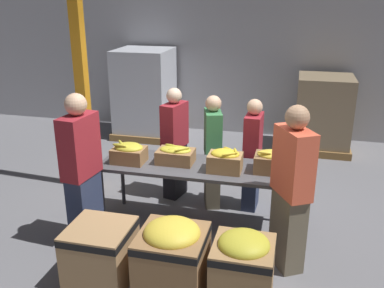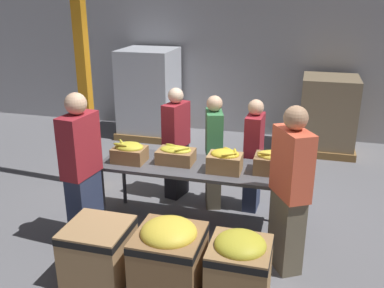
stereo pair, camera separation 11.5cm
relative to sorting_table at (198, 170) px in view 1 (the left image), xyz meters
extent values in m
plane|color=slate|center=(0.00, 0.00, -0.75)|extent=(30.00, 30.00, 0.00)
cube|color=#A8A8AD|center=(0.00, 3.92, 1.25)|extent=(16.00, 0.08, 4.00)
cube|color=#4C4C51|center=(0.00, 0.00, 0.04)|extent=(2.38, 0.75, 0.04)
cylinder|color=#38383D|center=(-1.13, -0.32, -0.37)|extent=(0.05, 0.05, 0.77)
cylinder|color=#38383D|center=(1.13, -0.32, -0.37)|extent=(0.05, 0.05, 0.77)
cylinder|color=#38383D|center=(-1.13, 0.32, -0.37)|extent=(0.05, 0.05, 0.77)
cylinder|color=#38383D|center=(1.13, 0.32, -0.37)|extent=(0.05, 0.05, 0.77)
cube|color=olive|center=(-0.85, -0.09, 0.15)|extent=(0.39, 0.30, 0.18)
ellipsoid|color=gold|center=(-0.85, -0.09, 0.25)|extent=(0.35, 0.27, 0.11)
ellipsoid|color=gold|center=(-0.95, -0.07, 0.29)|extent=(0.16, 0.20, 0.04)
ellipsoid|color=gold|center=(-0.87, -0.11, 0.27)|extent=(0.08, 0.19, 0.04)
ellipsoid|color=gold|center=(-0.85, -0.02, 0.28)|extent=(0.20, 0.06, 0.04)
ellipsoid|color=gold|center=(-0.93, -0.17, 0.30)|extent=(0.20, 0.09, 0.05)
cube|color=olive|center=(-0.29, 0.02, 0.14)|extent=(0.44, 0.30, 0.16)
ellipsoid|color=gold|center=(-0.29, 0.02, 0.23)|extent=(0.38, 0.24, 0.08)
ellipsoid|color=gold|center=(-0.29, -0.01, 0.26)|extent=(0.15, 0.12, 0.04)
ellipsoid|color=gold|center=(-0.35, 0.07, 0.26)|extent=(0.21, 0.11, 0.05)
ellipsoid|color=gold|center=(-0.19, -0.03, 0.27)|extent=(0.18, 0.17, 0.04)
cube|color=#A37A4C|center=(0.34, -0.08, 0.16)|extent=(0.39, 0.29, 0.21)
ellipsoid|color=yellow|center=(0.34, -0.08, 0.27)|extent=(0.33, 0.25, 0.10)
ellipsoid|color=yellow|center=(0.42, -0.08, 0.30)|extent=(0.09, 0.16, 0.04)
ellipsoid|color=yellow|center=(0.40, -0.17, 0.31)|extent=(0.19, 0.14, 0.04)
ellipsoid|color=yellow|center=(0.45, -0.07, 0.32)|extent=(0.08, 0.17, 0.04)
ellipsoid|color=yellow|center=(0.36, -0.01, 0.31)|extent=(0.15, 0.13, 0.05)
cube|color=olive|center=(0.90, 0.03, 0.16)|extent=(0.46, 0.32, 0.20)
ellipsoid|color=yellow|center=(0.90, 0.03, 0.27)|extent=(0.41, 0.28, 0.10)
ellipsoid|color=yellow|center=(0.78, -0.05, 0.31)|extent=(0.17, 0.06, 0.04)
ellipsoid|color=yellow|center=(1.03, -0.04, 0.30)|extent=(0.18, 0.13, 0.05)
cube|color=#6B604C|center=(0.06, 0.60, -0.39)|extent=(0.28, 0.39, 0.73)
cube|color=#387A47|center=(0.06, 0.60, 0.28)|extent=(0.32, 0.45, 0.60)
sphere|color=#DBAD89|center=(0.06, 0.60, 0.68)|extent=(0.21, 0.21, 0.21)
cube|color=#6B604C|center=(1.10, -0.58, -0.33)|extent=(0.39, 0.46, 0.84)
cube|color=#EA5B3D|center=(1.10, -0.58, 0.44)|extent=(0.44, 0.53, 0.70)
sphere|color=tan|center=(1.10, -0.58, 0.90)|extent=(0.24, 0.24, 0.24)
cube|color=#2D3856|center=(0.58, 0.65, -0.39)|extent=(0.20, 0.35, 0.72)
cube|color=maroon|center=(0.58, 0.65, 0.26)|extent=(0.22, 0.41, 0.59)
sphere|color=#DBAD89|center=(0.58, 0.65, 0.66)|extent=(0.20, 0.20, 0.20)
cube|color=#2D3856|center=(-1.17, -0.67, -0.33)|extent=(0.27, 0.43, 0.85)
cube|color=maroon|center=(-1.17, -0.67, 0.44)|extent=(0.30, 0.50, 0.70)
sphere|color=#DBAD89|center=(-1.17, -0.67, 0.91)|extent=(0.24, 0.24, 0.24)
cube|color=black|center=(-0.51, 0.75, -0.38)|extent=(0.28, 0.40, 0.75)
cube|color=maroon|center=(-0.51, 0.75, 0.30)|extent=(0.31, 0.46, 0.62)
sphere|color=beige|center=(-0.51, 0.75, 0.72)|extent=(0.21, 0.21, 0.21)
cube|color=tan|center=(-0.70, -1.29, -0.45)|extent=(0.61, 0.61, 0.61)
cube|color=black|center=(-0.70, -1.29, -0.20)|extent=(0.62, 0.62, 0.07)
cube|color=olive|center=(0.05, -1.29, -0.43)|extent=(0.63, 0.63, 0.65)
cube|color=black|center=(0.05, -1.29, -0.16)|extent=(0.64, 0.64, 0.07)
ellipsoid|color=yellow|center=(0.05, -1.29, -0.10)|extent=(0.54, 0.54, 0.22)
cube|color=#A37A4C|center=(0.72, -1.29, -0.44)|extent=(0.56, 0.56, 0.63)
cube|color=black|center=(0.72, -1.29, -0.18)|extent=(0.56, 0.56, 0.07)
ellipsoid|color=gold|center=(0.72, -1.29, -0.11)|extent=(0.47, 0.47, 0.19)
cube|color=orange|center=(-1.84, 0.73, 1.25)|extent=(0.15, 0.15, 4.00)
cube|color=olive|center=(-1.86, 3.27, -0.69)|extent=(1.13, 1.13, 0.13)
cube|color=silver|center=(-1.86, 3.27, 0.18)|extent=(1.04, 1.04, 1.60)
cube|color=olive|center=(1.59, 3.24, -0.69)|extent=(1.04, 1.04, 0.13)
cube|color=#897556|center=(1.59, 3.24, 0.00)|extent=(0.96, 0.96, 1.24)
camera|label=1|loc=(1.06, -4.63, 2.04)|focal=40.00mm
camera|label=2|loc=(1.18, -4.60, 2.04)|focal=40.00mm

